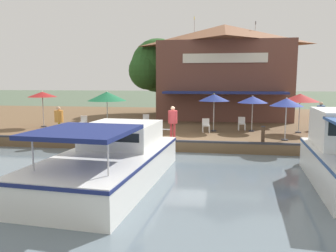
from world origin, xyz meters
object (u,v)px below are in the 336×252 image
(patio_umbrella_mid_patio_right, at_px, (42,95))
(person_mid_patio, at_px, (173,118))
(patio_umbrella_back_row, at_px, (107,96))
(mooring_post, at_px, (263,135))
(tree_downstream_bank, at_px, (155,67))
(tree_upstream_bank, at_px, (172,64))
(cafe_chair_facing_river, at_px, (146,120))
(cafe_chair_back_row_seat, at_px, (242,123))
(patio_umbrella_far_corner, at_px, (300,98))
(person_near_entrance, at_px, (59,118))
(waterfront_restaurant, at_px, (223,70))
(patio_umbrella_by_entrance, at_px, (253,100))
(patio_umbrella_near_quay_edge, at_px, (287,102))
(person_at_quay_edge, at_px, (321,112))
(motorboat_mid_row, at_px, (118,157))
(cafe_chair_under_first_umbrella, at_px, (83,121))
(cafe_chair_far_corner_seat, at_px, (206,125))
(patio_umbrella_mid_patio_left, at_px, (214,98))

(patio_umbrella_mid_patio_right, xyz_separation_m, person_mid_patio, (3.36, 9.46, -1.10))
(patio_umbrella_back_row, height_order, mooring_post, patio_umbrella_back_row)
(tree_downstream_bank, bearing_deg, tree_upstream_bank, 103.03)
(cafe_chair_facing_river, height_order, cafe_chair_back_row_seat, same)
(patio_umbrella_far_corner, bearing_deg, person_near_entrance, -75.59)
(waterfront_restaurant, distance_m, patio_umbrella_by_entrance, 9.31)
(patio_umbrella_far_corner, distance_m, patio_umbrella_near_quay_edge, 3.13)
(patio_umbrella_near_quay_edge, relative_size, cafe_chair_back_row_seat, 2.69)
(person_near_entrance, bearing_deg, cafe_chair_back_row_seat, 111.36)
(person_at_quay_edge, distance_m, motorboat_mid_row, 14.83)
(cafe_chair_under_first_umbrella, bearing_deg, person_near_entrance, -0.53)
(patio_umbrella_far_corner, xyz_separation_m, motorboat_mid_row, (8.87, -8.67, -1.90))
(person_near_entrance, bearing_deg, tree_downstream_bank, 168.98)
(waterfront_restaurant, relative_size, cafe_chair_under_first_umbrella, 12.98)
(patio_umbrella_far_corner, bearing_deg, patio_umbrella_back_row, -79.26)
(waterfront_restaurant, height_order, mooring_post, waterfront_restaurant)
(waterfront_restaurant, distance_m, patio_umbrella_far_corner, 10.27)
(patio_umbrella_far_corner, height_order, cafe_chair_facing_river, patio_umbrella_far_corner)
(patio_umbrella_back_row, relative_size, patio_umbrella_far_corner, 1.05)
(patio_umbrella_near_quay_edge, distance_m, cafe_chair_back_row_seat, 4.23)
(patio_umbrella_back_row, bearing_deg, mooring_post, 78.74)
(tree_downstream_bank, bearing_deg, patio_umbrella_near_quay_edge, 35.26)
(patio_umbrella_by_entrance, height_order, tree_downstream_bank, tree_downstream_bank)
(patio_umbrella_far_corner, distance_m, cafe_chair_under_first_umbrella, 13.87)
(patio_umbrella_mid_patio_right, distance_m, cafe_chair_facing_river, 7.30)
(patio_umbrella_back_row, distance_m, cafe_chair_facing_river, 4.18)
(cafe_chair_far_corner_seat, bearing_deg, cafe_chair_facing_river, -115.06)
(patio_umbrella_mid_patio_left, bearing_deg, cafe_chair_facing_river, -107.00)
(waterfront_restaurant, relative_size, tree_upstream_bank, 1.59)
(patio_umbrella_near_quay_edge, height_order, patio_umbrella_mid_patio_right, patio_umbrella_mid_patio_right)
(patio_umbrella_far_corner, height_order, patio_umbrella_mid_patio_right, patio_umbrella_mid_patio_right)
(waterfront_restaurant, height_order, patio_umbrella_mid_patio_left, waterfront_restaurant)
(person_near_entrance, relative_size, tree_upstream_bank, 0.25)
(patio_umbrella_back_row, relative_size, motorboat_mid_row, 0.28)
(patio_umbrella_mid_patio_right, xyz_separation_m, tree_downstream_bank, (-10.80, 5.78, 2.27))
(patio_umbrella_near_quay_edge, bearing_deg, patio_umbrella_mid_patio_left, -124.99)
(tree_downstream_bank, bearing_deg, cafe_chair_far_corner_seat, 25.03)
(patio_umbrella_near_quay_edge, relative_size, cafe_chair_facing_river, 2.69)
(cafe_chair_far_corner_seat, distance_m, person_mid_patio, 3.20)
(cafe_chair_under_first_umbrella, height_order, cafe_chair_back_row_seat, same)
(patio_umbrella_near_quay_edge, distance_m, cafe_chair_facing_river, 9.52)
(cafe_chair_under_first_umbrella, height_order, mooring_post, mooring_post)
(cafe_chair_facing_river, xyz_separation_m, person_near_entrance, (4.81, -4.00, 0.61))
(patio_umbrella_back_row, bearing_deg, motorboat_mid_row, 22.24)
(person_near_entrance, distance_m, tree_downstream_bank, 15.04)
(motorboat_mid_row, bearing_deg, tree_upstream_bank, -178.00)
(patio_umbrella_far_corner, distance_m, person_near_entrance, 14.28)
(person_mid_patio, relative_size, motorboat_mid_row, 0.19)
(patio_umbrella_by_entrance, bearing_deg, person_near_entrance, -71.58)
(patio_umbrella_far_corner, bearing_deg, patio_umbrella_mid_patio_left, -88.26)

